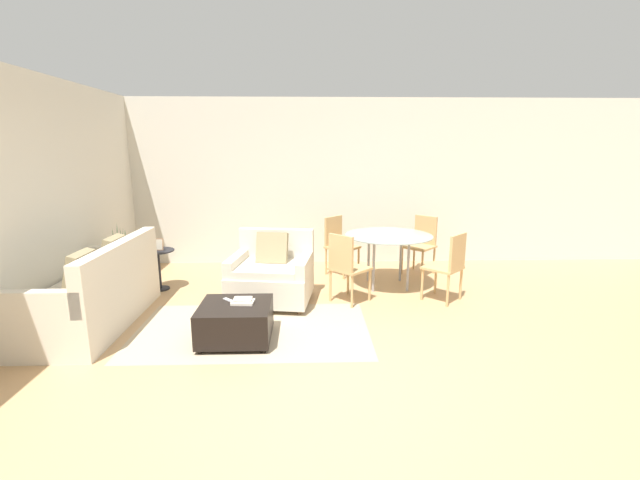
% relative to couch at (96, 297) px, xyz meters
% --- Properties ---
extents(ground_plane, '(20.00, 20.00, 0.00)m').
position_rel_couch_xyz_m(ground_plane, '(2.41, -1.06, -0.32)').
color(ground_plane, tan).
extents(wall_back, '(12.00, 0.06, 2.75)m').
position_rel_couch_xyz_m(wall_back, '(2.41, 2.63, 1.05)').
color(wall_back, beige).
rests_on(wall_back, ground_plane).
extents(wall_left, '(0.06, 12.00, 2.75)m').
position_rel_couch_xyz_m(wall_left, '(-0.56, 0.44, 1.05)').
color(wall_left, beige).
rests_on(wall_left, ground_plane).
extents(area_rug, '(2.52, 1.52, 0.01)m').
position_rel_couch_xyz_m(area_rug, '(1.76, -0.22, -0.32)').
color(area_rug, tan).
rests_on(area_rug, ground_plane).
extents(couch, '(0.87, 1.90, 0.94)m').
position_rel_couch_xyz_m(couch, '(0.00, 0.00, 0.00)').
color(couch, beige).
rests_on(couch, ground_plane).
extents(armchair, '(1.11, 1.01, 0.90)m').
position_rel_couch_xyz_m(armchair, '(1.91, 0.67, 0.03)').
color(armchair, beige).
rests_on(armchair, ground_plane).
extents(ottoman, '(0.72, 0.68, 0.39)m').
position_rel_couch_xyz_m(ottoman, '(1.63, -0.47, -0.11)').
color(ottoman, black).
rests_on(ottoman, ground_plane).
extents(book_stack, '(0.24, 0.18, 0.05)m').
position_rel_couch_xyz_m(book_stack, '(1.70, -0.43, 0.09)').
color(book_stack, beige).
rests_on(book_stack, ottoman).
extents(tv_remote_primary, '(0.14, 0.14, 0.01)m').
position_rel_couch_xyz_m(tv_remote_primary, '(1.54, -0.34, 0.07)').
color(tv_remote_primary, '#B7B7BC').
rests_on(tv_remote_primary, ottoman).
extents(potted_plant, '(0.32, 0.32, 0.95)m').
position_rel_couch_xyz_m(potted_plant, '(-0.22, 1.26, -0.09)').
color(potted_plant, '#333338').
rests_on(potted_plant, ground_plane).
extents(side_table, '(0.44, 0.44, 0.57)m').
position_rel_couch_xyz_m(side_table, '(0.31, 1.19, 0.08)').
color(side_table, black).
rests_on(side_table, ground_plane).
extents(picture_frame, '(0.16, 0.06, 0.16)m').
position_rel_couch_xyz_m(picture_frame, '(0.31, 1.19, 0.33)').
color(picture_frame, '#8C6647').
rests_on(picture_frame, side_table).
extents(dining_table, '(1.23, 1.23, 0.75)m').
position_rel_couch_xyz_m(dining_table, '(3.51, 1.25, 0.36)').
color(dining_table, '#8C9E99').
rests_on(dining_table, ground_plane).
extents(dining_chair_near_left, '(0.59, 0.59, 0.90)m').
position_rel_couch_xyz_m(dining_chair_near_left, '(2.86, 0.59, 0.20)').
color(dining_chair_near_left, tan).
rests_on(dining_chair_near_left, ground_plane).
extents(dining_chair_near_right, '(0.59, 0.59, 0.90)m').
position_rel_couch_xyz_m(dining_chair_near_right, '(4.17, 0.59, 0.20)').
color(dining_chair_near_right, tan).
rests_on(dining_chair_near_right, ground_plane).
extents(dining_chair_far_left, '(0.59, 0.59, 0.90)m').
position_rel_couch_xyz_m(dining_chair_far_left, '(2.86, 1.91, 0.20)').
color(dining_chair_far_left, tan).
rests_on(dining_chair_far_left, ground_plane).
extents(dining_chair_far_right, '(0.59, 0.59, 0.90)m').
position_rel_couch_xyz_m(dining_chair_far_right, '(4.17, 1.91, 0.20)').
color(dining_chair_far_right, tan).
rests_on(dining_chair_far_right, ground_plane).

